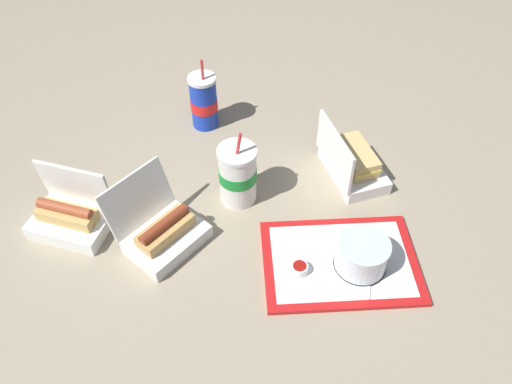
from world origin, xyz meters
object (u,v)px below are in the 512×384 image
object	(u,v)px
ketchup_cup	(299,268)
soda_cup_right	(204,102)
food_tray	(340,262)
plastic_fork	(329,242)
cake_container	(362,255)
clamshell_sandwich_corner	(352,163)
clamshell_hotdog_left	(70,216)
soda_cup_front	(238,174)
clamshell_hotdog_back	(163,232)

from	to	relation	value
ketchup_cup	soda_cup_right	size ratio (longest dim) A/B	0.17
food_tray	plastic_fork	xyz separation A→B (m)	(-0.03, 0.05, 0.01)
food_tray	cake_container	xyz separation A→B (m)	(0.04, -0.01, 0.05)
ketchup_cup	clamshell_sandwich_corner	world-z (taller)	clamshell_sandwich_corner
plastic_fork	clamshell_sandwich_corner	size ratio (longest dim) A/B	0.44
food_tray	soda_cup_right	size ratio (longest dim) A/B	1.81
clamshell_hotdog_left	soda_cup_right	xyz separation A→B (m)	(0.23, 0.46, 0.04)
plastic_fork	soda_cup_front	world-z (taller)	soda_cup_front
clamshell_sandwich_corner	soda_cup_right	world-z (taller)	soda_cup_right
cake_container	ketchup_cup	bearing A→B (deg)	-162.59
food_tray	clamshell_hotdog_left	world-z (taller)	clamshell_hotdog_left
clamshell_hotdog_back	ketchup_cup	bearing A→B (deg)	-6.45
plastic_fork	clamshell_hotdog_back	bearing A→B (deg)	-166.57
food_tray	ketchup_cup	distance (m)	0.11
ketchup_cup	clamshell_hotdog_left	distance (m)	0.59
soda_cup_right	food_tray	bearing A→B (deg)	-45.72
clamshell_sandwich_corner	clamshell_hotdog_back	xyz separation A→B (m)	(-0.44, -0.32, -0.00)
ketchup_cup	soda_cup_front	size ratio (longest dim) A/B	0.17
cake_container	ketchup_cup	xyz separation A→B (m)	(-0.14, -0.04, -0.03)
ketchup_cup	clamshell_hotdog_left	xyz separation A→B (m)	(-0.59, 0.05, 0.01)
food_tray	ketchup_cup	bearing A→B (deg)	-151.99
clamshell_hotdog_back	soda_cup_right	world-z (taller)	soda_cup_right
clamshell_hotdog_left	soda_cup_front	size ratio (longest dim) A/B	0.89
clamshell_sandwich_corner	soda_cup_front	size ratio (longest dim) A/B	1.08
food_tray	soda_cup_right	bearing A→B (deg)	134.28
cake_container	clamshell_sandwich_corner	distance (m)	0.32
ketchup_cup	clamshell_hotdog_back	distance (m)	0.34
food_tray	cake_container	bearing A→B (deg)	-8.41
ketchup_cup	clamshell_hotdog_back	world-z (taller)	clamshell_hotdog_back
cake_container	soda_cup_front	size ratio (longest dim) A/B	0.54
clamshell_hotdog_left	soda_cup_front	xyz separation A→B (m)	(0.40, 0.17, 0.05)
food_tray	plastic_fork	bearing A→B (deg)	124.01
food_tray	clamshell_hotdog_back	size ratio (longest dim) A/B	1.66
food_tray	clamshell_hotdog_left	distance (m)	0.68
plastic_fork	soda_cup_front	size ratio (longest dim) A/B	0.48
clamshell_hotdog_left	clamshell_hotdog_back	size ratio (longest dim) A/B	0.81
ketchup_cup	clamshell_hotdog_back	xyz separation A→B (m)	(-0.34, 0.04, 0.01)
food_tray	ketchup_cup	xyz separation A→B (m)	(-0.09, -0.05, 0.02)
plastic_fork	clamshell_hotdog_left	bearing A→B (deg)	-170.37
clamshell_sandwich_corner	soda_cup_right	distance (m)	0.48
cake_container	food_tray	bearing A→B (deg)	171.59
food_tray	clamshell_sandwich_corner	xyz separation A→B (m)	(0.01, 0.31, 0.04)
plastic_fork	soda_cup_front	bearing A→B (deg)	159.15
clamshell_sandwich_corner	clamshell_hotdog_back	world-z (taller)	clamshell_hotdog_back
clamshell_sandwich_corner	ketchup_cup	bearing A→B (deg)	-106.04
food_tray	clamshell_hotdog_left	xyz separation A→B (m)	(-0.68, -0.00, 0.03)
plastic_fork	soda_cup_right	size ratio (longest dim) A/B	0.47
clamshell_hotdog_back	plastic_fork	bearing A→B (deg)	8.45
food_tray	ketchup_cup	size ratio (longest dim) A/B	10.50
ketchup_cup	clamshell_sandwich_corner	bearing A→B (deg)	73.96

